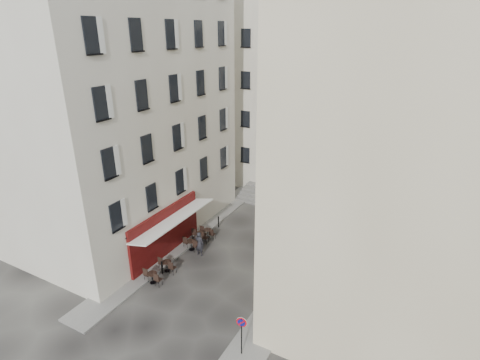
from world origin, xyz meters
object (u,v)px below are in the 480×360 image
Objects in this scene: pedestrian at (200,244)px; bistro_table_b at (167,265)px; no_parking_sign at (241,329)px; bistro_table_a at (153,277)px.

bistro_table_b is at bearing 75.21° from pedestrian.
bistro_table_b is 2.76m from pedestrian.
bistro_table_b is 0.73× the size of pedestrian.
bistro_table_a is (-7.44, 2.33, -1.15)m from no_parking_sign.
pedestrian is at bearing 127.93° from no_parking_sign.
bistro_table_b is at bearing 144.91° from no_parking_sign.
no_parking_sign is 9.22m from pedestrian.
bistro_table_a is at bearing -90.39° from bistro_table_b.
no_parking_sign is at bearing -17.39° from bistro_table_a.
bistro_table_a is 1.40m from bistro_table_b.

